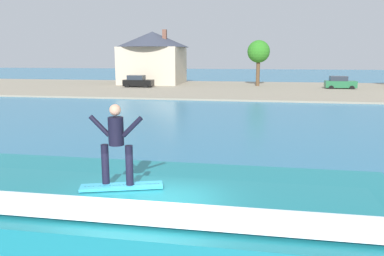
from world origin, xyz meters
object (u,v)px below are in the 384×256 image
at_px(wave_crest, 151,222).
at_px(car_near_shore, 138,82).
at_px(surfer, 116,140).
at_px(surfboard, 122,186).
at_px(car_far_shore, 340,83).
at_px(tree_tall_bare, 259,52).
at_px(house_with_chimney, 153,56).

height_order(wave_crest, car_near_shore, car_near_shore).
relative_size(surfer, car_near_shore, 0.42).
distance_m(surfboard, car_far_shore, 48.87).
xyz_separation_m(wave_crest, car_far_shore, (13.05, 46.50, 0.11)).
xyz_separation_m(surfboard, tree_tall_bare, (2.54, 49.75, 3.28)).
relative_size(car_far_shore, house_with_chimney, 0.35).
height_order(surfboard, house_with_chimney, house_with_chimney).
bearing_deg(wave_crest, tree_tall_bare, 87.63).
xyz_separation_m(house_with_chimney, tree_tall_bare, (16.53, -2.02, 0.48)).
height_order(surfboard, car_far_shore, car_far_shore).
distance_m(surfboard, surfer, 1.00).
bearing_deg(car_near_shore, car_far_shore, 4.83).
relative_size(surfboard, house_with_chimney, 0.15).
height_order(car_far_shore, house_with_chimney, house_with_chimney).
distance_m(surfer, car_near_shore, 46.77).
distance_m(car_near_shore, house_with_chimney, 8.05).
distance_m(surfer, house_with_chimney, 53.59).
bearing_deg(car_near_shore, surfer, -72.45).
distance_m(surfboard, car_near_shore, 46.81).
xyz_separation_m(surfboard, surfer, (-0.10, 0.04, 0.99)).
relative_size(car_far_shore, tree_tall_bare, 0.59).
distance_m(wave_crest, surfboard, 1.17).
xyz_separation_m(wave_crest, car_near_shore, (-14.69, 44.16, 0.12)).
distance_m(house_with_chimney, tree_tall_bare, 16.66).
bearing_deg(house_with_chimney, tree_tall_bare, -6.96).
distance_m(car_near_shore, car_far_shore, 27.84).
bearing_deg(surfer, house_with_chimney, 105.03).
relative_size(surfboard, car_far_shore, 0.44).
height_order(surfer, car_near_shore, surfer).
xyz_separation_m(wave_crest, tree_tall_bare, (2.04, 49.31, 4.24)).
relative_size(surfer, tree_tall_bare, 0.25).
bearing_deg(wave_crest, house_with_chimney, 105.76).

